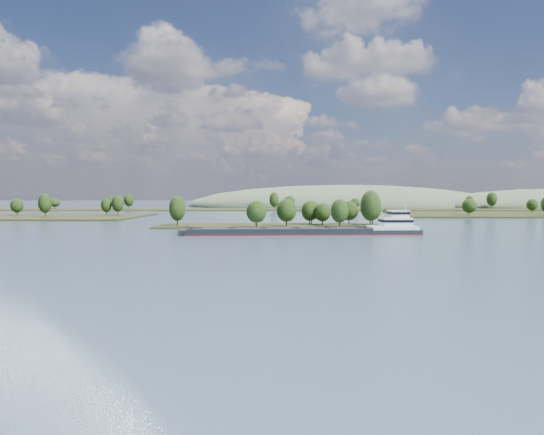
{
  "coord_description": "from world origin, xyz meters",
  "views": [
    {
      "loc": [
        1.94,
        -33.66,
        13.52
      ],
      "look_at": [
        -2.63,
        130.0,
        6.0
      ],
      "focal_mm": 35.0,
      "sensor_mm": 36.0,
      "label": 1
    }
  ],
  "objects": [
    {
      "name": "cargo_barge",
      "position": [
        12.2,
        140.33,
        1.34
      ],
      "size": [
        79.34,
        17.07,
        10.66
      ],
      "color": "black",
      "rests_on": "ground"
    },
    {
      "name": "ground",
      "position": [
        0.0,
        120.0,
        0.0
      ],
      "size": [
        1800.0,
        1800.0,
        0.0
      ],
      "primitive_type": "plane",
      "color": "#334759",
      "rests_on": "ground"
    },
    {
      "name": "tree_island",
      "position": [
        7.31,
        178.55,
        4.03
      ],
      "size": [
        100.0,
        31.93,
        15.26
      ],
      "color": "black",
      "rests_on": "ground"
    },
    {
      "name": "back_shoreline",
      "position": [
        7.53,
        399.71,
        0.67
      ],
      "size": [
        900.0,
        60.0,
        15.19
      ],
      "color": "black",
      "rests_on": "ground"
    },
    {
      "name": "hill_west",
      "position": [
        60.0,
        500.0,
        0.0
      ],
      "size": [
        320.0,
        160.0,
        44.0
      ],
      "primitive_type": "ellipsoid",
      "color": "#4A5C3F",
      "rests_on": "ground"
    }
  ]
}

